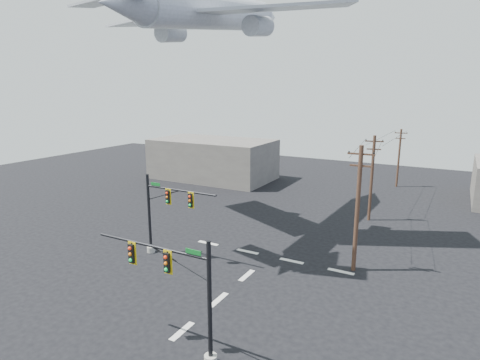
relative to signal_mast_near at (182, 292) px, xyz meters
The scene contains 10 objects.
ground 4.16m from the signal_mast_near, 130.26° to the left, with size 120.00×120.00×0.00m, color black.
lane_markings 7.92m from the signal_mast_near, 101.04° to the left, with size 14.00×21.20×0.01m.
signal_mast_near is the anchor object (origin of this frame).
signal_mast_far 13.20m from the signal_mast_near, 133.55° to the left, with size 6.92×0.75×6.78m.
utility_pole_a 15.36m from the signal_mast_near, 69.31° to the left, with size 1.93×0.32×9.63m.
utility_pole_b 27.51m from the signal_mast_near, 81.61° to the left, with size 1.80×0.46×8.97m.
utility_pole_c 44.56m from the signal_mast_near, 84.25° to the left, with size 1.67×0.28×8.15m.
power_lines 29.99m from the signal_mast_near, 81.39° to the left, with size 3.09×30.02×0.73m.
airliner 26.87m from the signal_mast_near, 117.33° to the left, with size 26.69×27.94×7.30m.
building_left 42.37m from the signal_mast_near, 120.26° to the left, with size 18.00×10.00×6.00m, color #67615A.
Camera 1 is at (12.68, -16.37, 13.57)m, focal length 30.00 mm.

